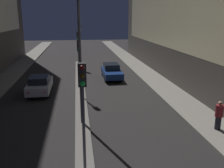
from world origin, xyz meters
TOP-DOWN VIEW (x-y plane):
  - median_strip at (0.00, 15.50)m, footprint 0.85×28.99m
  - traffic_light_near at (0.00, 3.40)m, footprint 0.32×0.42m
  - traffic_light_mid at (0.00, 13.54)m, footprint 0.32×0.42m
  - traffic_light_far at (0.00, 25.31)m, footprint 0.32×0.42m
  - street_lamp at (0.00, 8.36)m, footprint 0.56×0.56m
  - car_left_lane at (-3.37, 15.15)m, footprint 1.78×4.25m
  - car_right_lane at (3.37, 19.73)m, footprint 1.80×4.66m
  - pedestrian_on_right_sidewalk at (7.56, 6.26)m, footprint 0.43×0.43m

SIDE VIEW (x-z plane):
  - median_strip at x=0.00m, z-range 0.00..0.11m
  - car_right_lane at x=3.37m, z-range 0.01..1.52m
  - car_left_lane at x=-3.37m, z-range 0.01..1.56m
  - pedestrian_on_right_sidewalk at x=7.56m, z-range 0.18..1.83m
  - traffic_light_near at x=0.00m, z-range 1.17..5.70m
  - traffic_light_mid at x=0.00m, z-range 1.17..5.70m
  - traffic_light_far at x=0.00m, z-range 1.17..5.70m
  - street_lamp at x=0.00m, z-range 1.86..10.81m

